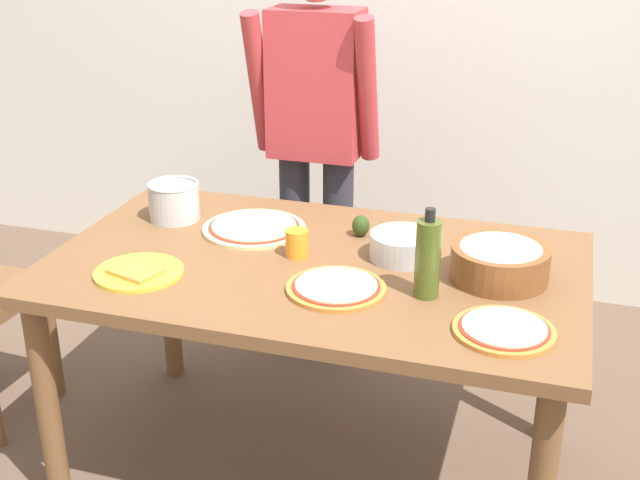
{
  "coord_description": "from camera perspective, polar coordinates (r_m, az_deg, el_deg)",
  "views": [
    {
      "loc": [
        0.68,
        -2.14,
        1.78
      ],
      "look_at": [
        0.0,
        0.05,
        0.81
      ],
      "focal_mm": 46.08,
      "sensor_mm": 36.0,
      "label": 1
    }
  ],
  "objects": [
    {
      "name": "popcorn_bowl",
      "position": [
        2.39,
        12.38,
        -1.32
      ],
      "size": [
        0.28,
        0.28,
        0.11
      ],
      "color": "brown",
      "rests_on": "dining_table"
    },
    {
      "name": "avocado",
      "position": [
        2.64,
        2.85,
        1.0
      ],
      "size": [
        0.06,
        0.06,
        0.07
      ],
      "primitive_type": "ellipsoid",
      "color": "#2D4219",
      "rests_on": "dining_table"
    },
    {
      "name": "plate_with_slice",
      "position": [
        2.44,
        -12.52,
        -2.19
      ],
      "size": [
        0.26,
        0.26,
        0.02
      ],
      "color": "gold",
      "rests_on": "dining_table"
    },
    {
      "name": "person_cook",
      "position": [
        3.15,
        -0.29,
        7.46
      ],
      "size": [
        0.49,
        0.25,
        1.62
      ],
      "color": "#2D2D38",
      "rests_on": "ground"
    },
    {
      "name": "wall_back",
      "position": [
        3.83,
        7.14,
        15.57
      ],
      "size": [
        5.6,
        0.1,
        2.6
      ],
      "primitive_type": "cube",
      "color": "silver",
      "rests_on": "ground"
    },
    {
      "name": "pizza_cooked_on_tray",
      "position": [
        2.29,
        1.13,
        -3.31
      ],
      "size": [
        0.28,
        0.28,
        0.02
      ],
      "color": "#C67A33",
      "rests_on": "dining_table"
    },
    {
      "name": "olive_oil_bottle",
      "position": [
        2.23,
        7.5,
        -1.25
      ],
      "size": [
        0.07,
        0.07,
        0.26
      ],
      "color": "#47561E",
      "rests_on": "dining_table"
    },
    {
      "name": "cup_orange",
      "position": [
        2.49,
        -1.63,
        -0.22
      ],
      "size": [
        0.07,
        0.07,
        0.08
      ],
      "primitive_type": "cylinder",
      "color": "orange",
      "rests_on": "dining_table"
    },
    {
      "name": "steel_pot",
      "position": [
        2.81,
        -10.11,
        2.71
      ],
      "size": [
        0.17,
        0.17,
        0.13
      ],
      "color": "#B7B7BC",
      "rests_on": "dining_table"
    },
    {
      "name": "ground",
      "position": [
        2.87,
        -0.31,
        -15.46
      ],
      "size": [
        8.0,
        8.0,
        0.0
      ],
      "primitive_type": "plane",
      "color": "brown"
    },
    {
      "name": "mixing_bowl_steel",
      "position": [
        2.49,
        5.77,
        -0.42
      ],
      "size": [
        0.2,
        0.2,
        0.08
      ],
      "color": "#B7B7BC",
      "rests_on": "dining_table"
    },
    {
      "name": "pizza_second_cooked",
      "position": [
        2.13,
        12.66,
        -6.09
      ],
      "size": [
        0.26,
        0.26,
        0.02
      ],
      "color": "#C67A33",
      "rests_on": "dining_table"
    },
    {
      "name": "dining_table",
      "position": [
        2.51,
        -0.34,
        -3.4
      ],
      "size": [
        1.6,
        0.96,
        0.76
      ],
      "color": "brown",
      "rests_on": "ground"
    },
    {
      "name": "pizza_raw_on_board",
      "position": [
        2.7,
        -4.6,
        0.85
      ],
      "size": [
        0.34,
        0.34,
        0.02
      ],
      "color": "beige",
      "rests_on": "dining_table"
    }
  ]
}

